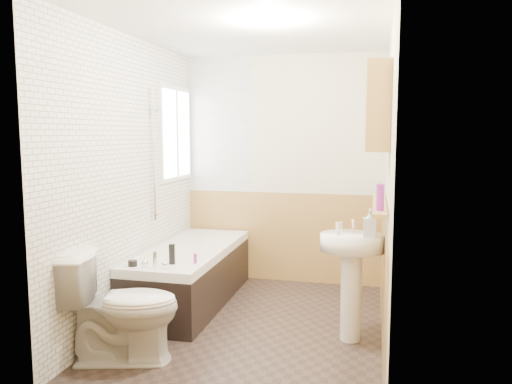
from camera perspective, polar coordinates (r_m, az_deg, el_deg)
floor at (r=4.46m, az=-0.47°, el=-15.05°), size 2.80×2.80×0.00m
ceiling at (r=4.23m, az=-0.50°, el=18.23°), size 2.80×2.80×0.00m
wall_back at (r=5.54m, az=3.06°, el=2.51°), size 2.20×0.02×2.50m
wall_front at (r=2.83m, az=-7.43°, el=-1.59°), size 2.20×0.02×2.50m
wall_left at (r=4.56m, az=-14.14°, el=1.42°), size 0.02×2.80×2.50m
wall_right at (r=4.04m, az=14.96°, el=0.73°), size 0.02×2.80×2.50m
wainscot_right at (r=4.19m, az=14.34°, el=-9.52°), size 0.01×2.80×1.00m
wainscot_front at (r=3.05m, az=-7.05°, el=-15.63°), size 2.20×0.01×1.00m
wainscot_back at (r=5.62m, az=2.97°, el=-5.15°), size 2.20×0.01×1.00m
tile_cladding_left at (r=4.55m, az=-13.90°, el=1.41°), size 0.01×2.80×2.50m
tile_return_back at (r=5.68m, az=-4.23°, el=7.66°), size 0.75×0.01×1.50m
window at (r=5.38m, az=-9.10°, el=6.58°), size 0.03×0.79×0.99m
bathtub at (r=4.99m, az=-7.45°, el=-9.23°), size 0.70×1.80×0.70m
shower_riser at (r=4.83m, az=-11.54°, el=5.50°), size 0.11×0.08×1.27m
toilet at (r=3.84m, az=-15.06°, el=-12.55°), size 0.92×0.66×0.81m
sink at (r=4.07m, az=10.88°, el=-8.18°), size 0.51×0.41×0.98m
pine_shelf at (r=4.03m, az=13.92°, el=-1.31°), size 0.10×1.27×0.03m
medicine_cabinet at (r=3.81m, az=13.82°, el=9.30°), size 0.17×0.69×0.62m
foam_can at (r=3.57m, az=14.00°, el=-0.58°), size 0.06×0.06×0.18m
green_bottle at (r=3.81m, az=13.98°, el=-0.06°), size 0.05×0.05×0.19m
black_jar at (r=4.46m, az=13.90°, el=-0.04°), size 0.09×0.09×0.05m
soap_bottle at (r=3.94m, az=12.85°, el=-4.29°), size 0.10×0.21×0.10m
clear_bottle at (r=3.95m, az=9.35°, el=-4.16°), size 0.04×0.04×0.10m
blue_gel at (r=4.29m, az=-9.57°, el=-7.02°), size 0.05×0.04×0.17m
cream_jar at (r=4.32m, az=-13.92°, el=-7.91°), size 0.09×0.09×0.05m
orange_bottle at (r=4.30m, az=-6.97°, el=-7.56°), size 0.03×0.03×0.08m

